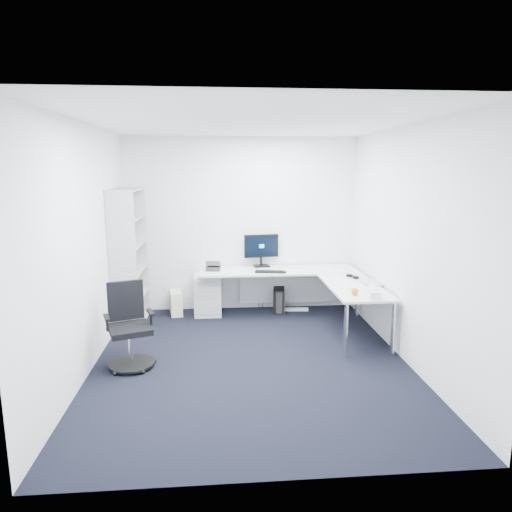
{
  "coord_description": "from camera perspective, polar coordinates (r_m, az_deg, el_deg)",
  "views": [
    {
      "loc": [
        -0.36,
        -5.0,
        2.22
      ],
      "look_at": [
        0.15,
        1.05,
        1.05
      ],
      "focal_mm": 32.0,
      "sensor_mm": 36.0,
      "label": 1
    }
  ],
  "objects": [
    {
      "name": "wall_right",
      "position": [
        5.51,
        18.31,
        1.28
      ],
      "size": [
        0.02,
        4.2,
        2.7
      ],
      "primitive_type": "cube",
      "color": "white",
      "rests_on": "ground"
    },
    {
      "name": "wall_front",
      "position": [
        3.05,
        2.18,
        -5.68
      ],
      "size": [
        3.6,
        0.02,
        2.7
      ],
      "primitive_type": "cube",
      "color": "white",
      "rests_on": "ground"
    },
    {
      "name": "beige_pc_tower",
      "position": [
        7.18,
        -9.98,
        -5.75
      ],
      "size": [
        0.23,
        0.41,
        0.36
      ],
      "primitive_type": "cube",
      "rotation": [
        0.0,
        0.0,
        0.17
      ],
      "color": "beige",
      "rests_on": "ground"
    },
    {
      "name": "black_keyboard",
      "position": [
        6.77,
        1.62,
        -1.97
      ],
      "size": [
        0.43,
        0.21,
        0.02
      ],
      "primitive_type": "cube",
      "rotation": [
        0.0,
        0.0,
        -0.16
      ],
      "color": "black",
      "rests_on": "l_desk"
    },
    {
      "name": "ground",
      "position": [
        5.48,
        -0.66,
        -12.98
      ],
      "size": [
        4.2,
        4.2,
        0.0
      ],
      "primitive_type": "plane",
      "color": "black"
    },
    {
      "name": "headphones",
      "position": [
        6.59,
        11.98,
        -2.41
      ],
      "size": [
        0.21,
        0.24,
        0.05
      ],
      "primitive_type": null,
      "rotation": [
        0.0,
        0.0,
        0.43
      ],
      "color": "black",
      "rests_on": "l_desk"
    },
    {
      "name": "laptop",
      "position": [
        6.3,
        14.12,
        -2.21
      ],
      "size": [
        0.35,
        0.34,
        0.25
      ],
      "primitive_type": null,
      "rotation": [
        0.0,
        0.0,
        -0.0
      ],
      "color": "silver",
      "rests_on": "l_desk"
    },
    {
      "name": "task_chair",
      "position": [
        5.34,
        -15.5,
        -8.53
      ],
      "size": [
        0.68,
        0.68,
        0.96
      ],
      "primitive_type": null,
      "rotation": [
        0.0,
        0.0,
        0.34
      ],
      "color": "black",
      "rests_on": "ground"
    },
    {
      "name": "black_pc_tower",
      "position": [
        7.23,
        2.86,
        -5.46
      ],
      "size": [
        0.22,
        0.4,
        0.37
      ],
      "primitive_type": "cube",
      "rotation": [
        0.0,
        0.0,
        -0.15
      ],
      "color": "black",
      "rests_on": "ground"
    },
    {
      "name": "power_strip",
      "position": [
        7.3,
        5.03,
        -6.66
      ],
      "size": [
        0.39,
        0.09,
        0.04
      ],
      "primitive_type": "cube",
      "rotation": [
        0.0,
        0.0,
        -0.06
      ],
      "color": "silver",
      "rests_on": "ground"
    },
    {
      "name": "wall_back",
      "position": [
        7.16,
        -1.91,
        3.92
      ],
      "size": [
        3.6,
        0.02,
        2.7
      ],
      "primitive_type": "cube",
      "color": "white",
      "rests_on": "ground"
    },
    {
      "name": "wall_left",
      "position": [
        5.27,
        -20.59,
        0.71
      ],
      "size": [
        0.02,
        4.2,
        2.7
      ],
      "primitive_type": "cube",
      "color": "white",
      "rests_on": "ground"
    },
    {
      "name": "desk_phone",
      "position": [
        6.93,
        -5.35,
        -1.19
      ],
      "size": [
        0.23,
        0.23,
        0.14
      ],
      "primitive_type": null,
      "rotation": [
        0.0,
        0.0,
        -0.12
      ],
      "color": "#29292C",
      "rests_on": "l_desk"
    },
    {
      "name": "mouse",
      "position": [
        6.74,
        3.43,
        -2.0
      ],
      "size": [
        0.08,
        0.1,
        0.03
      ],
      "primitive_type": "cube",
      "rotation": [
        0.0,
        0.0,
        0.32
      ],
      "color": "black",
      "rests_on": "l_desk"
    },
    {
      "name": "drawer_pedestal",
      "position": [
        7.1,
        -6.03,
        -4.74
      ],
      "size": [
        0.41,
        0.51,
        0.62
      ],
      "primitive_type": "cube",
      "color": "silver",
      "rests_on": "ground"
    },
    {
      "name": "l_desk",
      "position": [
        6.73,
        3.16,
        -5.24
      ],
      "size": [
        2.4,
        1.34,
        0.7
      ],
      "primitive_type": null,
      "color": "silver",
      "rests_on": "ground"
    },
    {
      "name": "white_keyboard",
      "position": [
        6.17,
        11.11,
        -3.47
      ],
      "size": [
        0.15,
        0.46,
        0.02
      ],
      "primitive_type": "cube",
      "rotation": [
        0.0,
        0.0,
        0.04
      ],
      "color": "silver",
      "rests_on": "l_desk"
    },
    {
      "name": "ceiling",
      "position": [
        5.03,
        -0.73,
        16.38
      ],
      "size": [
        4.2,
        4.2,
        0.0
      ],
      "primitive_type": "plane",
      "color": "white"
    },
    {
      "name": "monitor",
      "position": [
        7.12,
        0.68,
        0.74
      ],
      "size": [
        0.57,
        0.26,
        0.52
      ],
      "primitive_type": null,
      "rotation": [
        0.0,
        0.0,
        0.15
      ],
      "color": "black",
      "rests_on": "l_desk"
    },
    {
      "name": "bookshelf",
      "position": [
        6.69,
        -15.63,
        -0.23
      ],
      "size": [
        0.38,
        0.97,
        1.95
      ],
      "primitive_type": null,
      "color": "#B5B7B7",
      "rests_on": "ground"
    },
    {
      "name": "tissue_box",
      "position": [
        5.65,
        14.32,
        -4.58
      ],
      "size": [
        0.13,
        0.25,
        0.09
      ],
      "primitive_type": "cube",
      "rotation": [
        0.0,
        0.0,
        -0.01
      ],
      "color": "silver",
      "rests_on": "l_desk"
    },
    {
      "name": "orange_fruit",
      "position": [
        5.69,
        12.23,
        -4.36
      ],
      "size": [
        0.09,
        0.09,
        0.09
      ],
      "primitive_type": "sphere",
      "color": "orange",
      "rests_on": "l_desk"
    }
  ]
}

